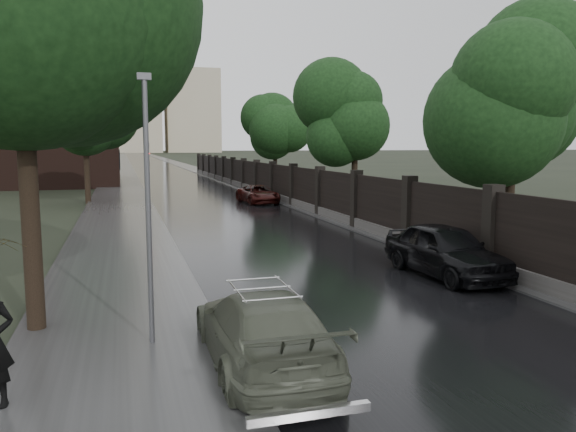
{
  "coord_description": "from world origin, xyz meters",
  "views": [
    {
      "loc": [
        -5.85,
        -8.98,
        3.84
      ],
      "look_at": [
        -0.58,
        8.75,
        1.5
      ],
      "focal_mm": 35.0,
      "sensor_mm": 36.0,
      "label": 1
    }
  ],
  "objects_px": {
    "tree_left_far": "(85,123)",
    "lamp_post": "(148,209)",
    "tree_left_near": "(18,7)",
    "tree_right_b": "(355,126)",
    "car_right_near": "(445,250)",
    "car_right_far": "(258,194)",
    "tree_right_a": "(513,114)",
    "tree_right_c": "(275,133)",
    "volga_sedan": "(262,329)",
    "traffic_light": "(149,170)"
  },
  "relations": [
    {
      "from": "lamp_post",
      "to": "car_right_far",
      "type": "height_order",
      "value": "lamp_post"
    },
    {
      "from": "tree_right_a",
      "to": "tree_right_b",
      "type": "height_order",
      "value": "same"
    },
    {
      "from": "tree_left_far",
      "to": "volga_sedan",
      "type": "distance_m",
      "value": 30.53
    },
    {
      "from": "traffic_light",
      "to": "volga_sedan",
      "type": "bearing_deg",
      "value": -88.39
    },
    {
      "from": "tree_left_far",
      "to": "volga_sedan",
      "type": "xyz_separation_m",
      "value": [
        4.4,
        -29.86,
        -4.57
      ]
    },
    {
      "from": "tree_right_a",
      "to": "car_right_near",
      "type": "bearing_deg",
      "value": -147.11
    },
    {
      "from": "tree_right_c",
      "to": "traffic_light",
      "type": "bearing_deg",
      "value": -128.18
    },
    {
      "from": "tree_right_a",
      "to": "car_right_near",
      "type": "distance_m",
      "value": 6.61
    },
    {
      "from": "volga_sedan",
      "to": "car_right_far",
      "type": "xyz_separation_m",
      "value": [
        6.43,
        27.08,
        -0.07
      ]
    },
    {
      "from": "lamp_post",
      "to": "car_right_near",
      "type": "height_order",
      "value": "lamp_post"
    },
    {
      "from": "tree_right_b",
      "to": "car_right_near",
      "type": "xyz_separation_m",
      "value": [
        -4.31,
        -16.79,
        -4.17
      ]
    },
    {
      "from": "tree_left_far",
      "to": "tree_right_b",
      "type": "relative_size",
      "value": 1.05
    },
    {
      "from": "tree_right_b",
      "to": "volga_sedan",
      "type": "relative_size",
      "value": 1.51
    },
    {
      "from": "tree_right_b",
      "to": "car_right_near",
      "type": "height_order",
      "value": "tree_right_b"
    },
    {
      "from": "volga_sedan",
      "to": "tree_right_c",
      "type": "bearing_deg",
      "value": -104.88
    },
    {
      "from": "tree_right_c",
      "to": "volga_sedan",
      "type": "height_order",
      "value": "tree_right_c"
    },
    {
      "from": "tree_left_far",
      "to": "lamp_post",
      "type": "bearing_deg",
      "value": -84.79
    },
    {
      "from": "tree_left_near",
      "to": "car_right_far",
      "type": "distance_m",
      "value": 27.0
    },
    {
      "from": "tree_left_far",
      "to": "tree_right_b",
      "type": "distance_m",
      "value": 17.45
    },
    {
      "from": "tree_left_far",
      "to": "volga_sedan",
      "type": "bearing_deg",
      "value": -81.62
    },
    {
      "from": "volga_sedan",
      "to": "car_right_near",
      "type": "distance_m",
      "value": 8.48
    },
    {
      "from": "volga_sedan",
      "to": "car_right_near",
      "type": "height_order",
      "value": "car_right_near"
    },
    {
      "from": "traffic_light",
      "to": "volga_sedan",
      "type": "height_order",
      "value": "traffic_light"
    },
    {
      "from": "tree_left_near",
      "to": "tree_right_c",
      "type": "xyz_separation_m",
      "value": [
        15.1,
        37.0,
        -1.47
      ]
    },
    {
      "from": "tree_right_a",
      "to": "volga_sedan",
      "type": "height_order",
      "value": "tree_right_a"
    },
    {
      "from": "tree_left_far",
      "to": "car_right_far",
      "type": "relative_size",
      "value": 1.71
    },
    {
      "from": "tree_left_far",
      "to": "tree_right_c",
      "type": "distance_m",
      "value": 18.45
    },
    {
      "from": "tree_left_far",
      "to": "tree_right_a",
      "type": "relative_size",
      "value": 1.05
    },
    {
      "from": "car_right_near",
      "to": "car_right_far",
      "type": "bearing_deg",
      "value": 87.95
    },
    {
      "from": "lamp_post",
      "to": "traffic_light",
      "type": "xyz_separation_m",
      "value": [
        1.1,
        23.49,
        -0.27
      ]
    },
    {
      "from": "tree_right_b",
      "to": "car_right_far",
      "type": "relative_size",
      "value": 1.62
    },
    {
      "from": "lamp_post",
      "to": "traffic_light",
      "type": "height_order",
      "value": "lamp_post"
    },
    {
      "from": "tree_right_c",
      "to": "tree_right_a",
      "type": "bearing_deg",
      "value": -90.0
    },
    {
      "from": "tree_right_c",
      "to": "car_right_near",
      "type": "relative_size",
      "value": 1.53
    },
    {
      "from": "car_right_far",
      "to": "lamp_post",
      "type": "bearing_deg",
      "value": -113.11
    },
    {
      "from": "tree_right_b",
      "to": "car_right_far",
      "type": "distance_m",
      "value": 8.24
    },
    {
      "from": "tree_left_near",
      "to": "lamp_post",
      "type": "height_order",
      "value": "tree_left_near"
    },
    {
      "from": "tree_left_near",
      "to": "car_right_near",
      "type": "distance_m",
      "value": 12.37
    },
    {
      "from": "lamp_post",
      "to": "tree_right_b",
      "type": "bearing_deg",
      "value": 57.82
    },
    {
      "from": "tree_left_far",
      "to": "tree_right_c",
      "type": "relative_size",
      "value": 1.05
    },
    {
      "from": "car_right_near",
      "to": "tree_right_c",
      "type": "bearing_deg",
      "value": 79.94
    },
    {
      "from": "tree_left_near",
      "to": "tree_right_a",
      "type": "bearing_deg",
      "value": 18.32
    },
    {
      "from": "tree_left_near",
      "to": "tree_right_a",
      "type": "relative_size",
      "value": 1.31
    },
    {
      "from": "traffic_light",
      "to": "tree_right_b",
      "type": "bearing_deg",
      "value": -14.24
    },
    {
      "from": "lamp_post",
      "to": "volga_sedan",
      "type": "height_order",
      "value": "lamp_post"
    },
    {
      "from": "tree_right_b",
      "to": "volga_sedan",
      "type": "distance_m",
      "value": 24.89
    },
    {
      "from": "tree_right_a",
      "to": "traffic_light",
      "type": "distance_m",
      "value": 20.85
    },
    {
      "from": "tree_right_a",
      "to": "tree_right_c",
      "type": "xyz_separation_m",
      "value": [
        0.0,
        32.0,
        0.0
      ]
    },
    {
      "from": "tree_right_a",
      "to": "tree_right_c",
      "type": "height_order",
      "value": "same"
    },
    {
      "from": "tree_left_far",
      "to": "traffic_light",
      "type": "height_order",
      "value": "tree_left_far"
    }
  ]
}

